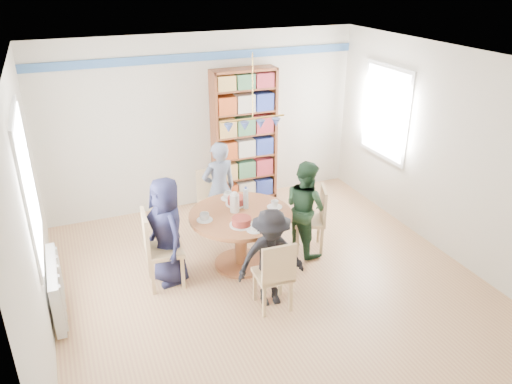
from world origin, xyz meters
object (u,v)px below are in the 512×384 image
dining_table (241,227)px  chair_right (315,216)px  radiator (56,288)px  person_far (219,189)px  bookshelf (244,138)px  person_near (271,258)px  chair_near (275,273)px  chair_left (157,246)px  person_left (167,231)px  person_right (305,208)px  chair_far (213,198)px

dining_table → chair_right: bearing=0.4°
radiator → person_far: (2.26, 1.09, 0.35)m
radiator → bookshelf: 3.71m
dining_table → bookshelf: bookshelf is taller
dining_table → person_near: size_ratio=1.09×
radiator → chair_near: size_ratio=1.13×
chair_left → person_far: bearing=40.7°
chair_right → chair_near: bearing=-135.7°
person_near → bookshelf: (0.74, 2.74, 0.47)m
person_left → person_right: size_ratio=1.04×
dining_table → chair_left: 1.08m
person_far → bookshelf: bearing=-135.7°
dining_table → person_far: (0.02, 0.91, 0.14)m
dining_table → bookshelf: (0.77, 1.86, 0.51)m
chair_near → person_left: bearing=132.3°
dining_table → chair_left: (-1.08, -0.03, -0.01)m
chair_left → dining_table: bearing=1.9°
person_left → bookshelf: (1.70, 1.83, 0.38)m
chair_right → chair_near: size_ratio=1.02×
radiator → chair_near: (2.26, -0.83, 0.14)m
chair_far → bookshelf: 1.27m
person_right → person_near: person_right is taller
chair_left → person_far: person_far is taller
chair_left → person_near: (1.11, -0.84, 0.05)m
chair_far → person_far: size_ratio=0.66×
person_right → bookshelf: bookshelf is taller
person_far → chair_near: bearing=82.6°
bookshelf → chair_near: bearing=-104.6°
chair_far → person_left: person_left is taller
chair_near → person_near: 0.18m
person_far → dining_table: bearing=81.3°
chair_right → person_right: person_right is taller
person_left → person_far: (0.95, 0.88, 0.02)m
chair_right → person_right: bearing=178.6°
chair_near → person_far: 1.94m
person_right → person_near: size_ratio=1.09×
radiator → person_left: person_left is taller
chair_left → bookshelf: (1.85, 1.89, 0.52)m
radiator → chair_far: (2.21, 1.24, 0.16)m
chair_far → radiator: bearing=-150.6°
chair_near → person_near: person_near is taller
chair_right → person_near: (-1.04, -0.88, 0.10)m
chair_right → person_left: size_ratio=0.67×
chair_right → chair_far: 1.53m
person_near → chair_far: bearing=97.7°
dining_table → bookshelf: size_ratio=0.60×
dining_table → chair_near: bearing=-88.8°
chair_far → person_far: bearing=-68.7°
dining_table → chair_near: 1.02m
chair_far → person_right: bearing=-47.6°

